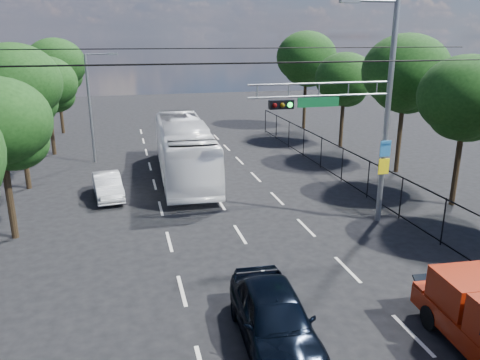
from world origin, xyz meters
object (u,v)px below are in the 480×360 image
object	(u,v)px
signal_mast	(362,107)
white_van	(108,186)
navy_hatchback	(274,317)
white_bus	(184,149)

from	to	relation	value
signal_mast	white_van	distance (m)	13.34
navy_hatchback	white_bus	size ratio (longest dim) A/B	0.40
signal_mast	navy_hatchback	bearing A→B (deg)	-130.00
signal_mast	navy_hatchback	distance (m)	10.61
navy_hatchback	white_van	distance (m)	14.49
signal_mast	white_bus	size ratio (longest dim) A/B	0.79
white_bus	white_van	xyz separation A→B (m)	(-4.40, -2.84, -1.04)
navy_hatchback	white_bus	world-z (taller)	white_bus
signal_mast	white_van	size ratio (longest dim) A/B	2.50
signal_mast	white_bus	distance (m)	11.75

